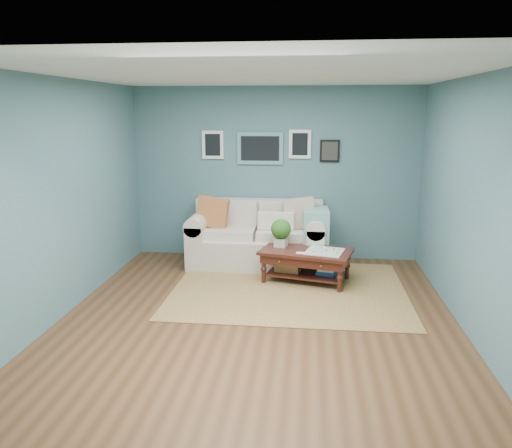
# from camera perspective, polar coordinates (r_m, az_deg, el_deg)

# --- Properties ---
(room_shell) EXTENTS (5.00, 5.02, 2.70)m
(room_shell) POSITION_cam_1_polar(r_m,az_deg,el_deg) (5.52, 0.33, 2.71)
(room_shell) COLOR brown
(room_shell) RESTS_ON ground
(area_rug) EXTENTS (3.05, 2.44, 0.01)m
(area_rug) POSITION_cam_1_polar(r_m,az_deg,el_deg) (6.72, 3.79, -7.42)
(area_rug) COLOR brown
(area_rug) RESTS_ON ground
(loveseat) EXTENTS (2.10, 0.95, 1.08)m
(loveseat) POSITION_cam_1_polar(r_m,az_deg,el_deg) (7.65, 0.81, -1.46)
(loveseat) COLOR beige
(loveseat) RESTS_ON ground
(coffee_table) EXTENTS (1.35, 0.98, 0.85)m
(coffee_table) POSITION_cam_1_polar(r_m,az_deg,el_deg) (6.95, 5.26, -3.52)
(coffee_table) COLOR black
(coffee_table) RESTS_ON ground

